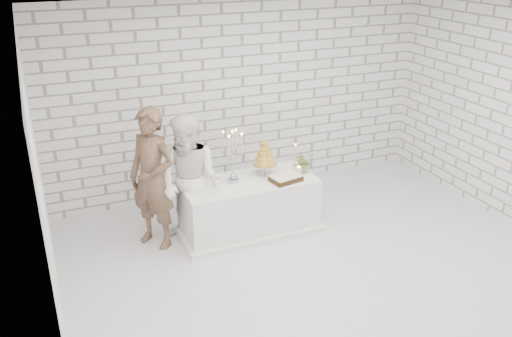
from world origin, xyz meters
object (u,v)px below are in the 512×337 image
at_px(candelabra, 233,157).
at_px(croquembouche, 265,157).
at_px(cake_table, 249,206).
at_px(groom, 153,179).
at_px(bride, 190,182).

height_order(candelabra, croquembouche, candelabra).
height_order(cake_table, candelabra, candelabra).
xyz_separation_m(groom, candelabra, (1.05, -0.11, 0.18)).
xyz_separation_m(candelabra, croquembouche, (0.48, 0.05, -0.11)).
distance_m(groom, candelabra, 1.07).
bearing_deg(groom, candelabra, 46.12).
bearing_deg(groom, cake_table, 44.67).
relative_size(cake_table, candelabra, 2.51).
height_order(groom, bride, groom).
height_order(bride, candelabra, bride).
bearing_deg(bride, croquembouche, 52.81).
relative_size(bride, croquembouche, 3.47).
distance_m(bride, croquembouche, 1.10).
bearing_deg(cake_table, bride, -179.90).
bearing_deg(croquembouche, groom, 177.97).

